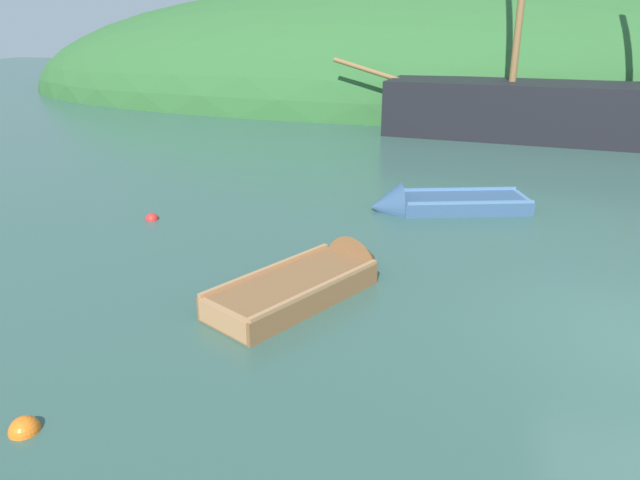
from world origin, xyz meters
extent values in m
ellipsoid|color=#2D602D|center=(-5.44, 30.11, 0.00)|extent=(53.61, 24.27, 13.68)
cube|color=black|center=(1.55, 16.40, 0.69)|extent=(15.45, 5.26, 2.98)
cube|color=#997A51|center=(1.55, 16.40, 2.13)|extent=(14.81, 4.91, 0.10)
cylinder|color=olive|center=(-7.16, 17.43, 2.48)|extent=(2.95, 0.55, 0.97)
cube|color=#335175|center=(-2.79, 6.12, 0.10)|extent=(3.38, 2.12, 0.45)
cone|color=#335175|center=(-4.66, 5.56, 0.10)|extent=(1.08, 1.38, 1.21)
cube|color=#4F75A1|center=(-1.33, 6.56, 0.17)|extent=(0.44, 1.13, 0.31)
cube|color=#4F75A1|center=(-3.31, 5.96, 0.27)|extent=(0.51, 1.17, 0.05)
cube|color=#4F75A1|center=(-2.26, 6.28, 0.27)|extent=(0.51, 1.17, 0.05)
cube|color=#4F75A1|center=(-2.96, 6.69, 0.36)|extent=(2.97, 0.96, 0.07)
cube|color=#4F75A1|center=(-2.62, 5.55, 0.36)|extent=(2.97, 0.96, 0.07)
cube|color=brown|center=(-5.52, 0.25, 0.13)|extent=(2.56, 3.25, 0.51)
cone|color=brown|center=(-4.61, 1.89, 0.13)|extent=(1.40, 1.22, 1.19)
cube|color=#AE7B4F|center=(-6.23, -1.03, 0.21)|extent=(1.04, 0.65, 0.36)
cube|color=#AE7B4F|center=(-5.26, 0.71, 0.33)|extent=(1.09, 0.71, 0.05)
cube|color=#AE7B4F|center=(-5.77, -0.22, 0.33)|extent=(1.09, 0.71, 0.05)
cube|color=#AE7B4F|center=(-5.01, -0.04, 0.42)|extent=(1.50, 2.63, 0.07)
cube|color=#AE7B4F|center=(-6.03, 0.53, 0.42)|extent=(1.50, 2.63, 0.07)
sphere|color=orange|center=(-7.61, -3.70, 0.00)|extent=(0.35, 0.35, 0.35)
sphere|color=red|center=(-9.99, 3.59, 0.00)|extent=(0.31, 0.31, 0.31)
camera|label=1|loc=(-3.01, -8.25, 4.43)|focal=32.65mm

